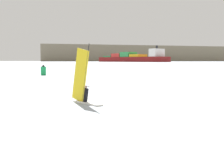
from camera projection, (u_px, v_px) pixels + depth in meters
ground_plane at (136, 102)px, 21.01m from camera, size 4000.00×4000.00×0.00m
windsurfer at (84, 87)px, 20.59m from camera, size 1.95×3.40×4.66m
cargo_ship at (132, 58)px, 542.73m from camera, size 105.00×171.69×30.85m
distant_headland at (153, 55)px, 1044.69m from camera, size 864.18×420.95×49.56m
channel_buoy at (43, 70)px, 59.06m from camera, size 1.15×1.15×2.40m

